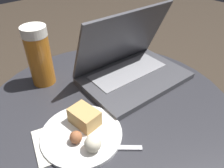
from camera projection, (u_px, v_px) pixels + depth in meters
name	position (u px, v px, depth m)	size (l,w,h in m)	color
table	(109.00, 137.00, 0.71)	(0.70, 0.70, 0.50)	black
napkin	(69.00, 138.00, 0.52)	(0.18, 0.15, 0.00)	silver
laptop	(130.00, 65.00, 0.70)	(0.34, 0.24, 0.22)	#47474C
beer_glass	(39.00, 56.00, 0.65)	(0.07, 0.07, 0.19)	#C6701E
snack_plate	(83.00, 130.00, 0.52)	(0.20, 0.20, 0.05)	white
fork	(99.00, 148.00, 0.50)	(0.14, 0.13, 0.00)	silver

